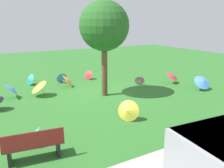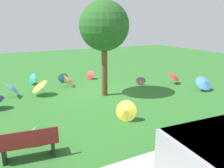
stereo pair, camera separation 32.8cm
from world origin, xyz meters
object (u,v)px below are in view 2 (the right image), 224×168
Objects in this scene: parasol_red_0 at (90,75)px; parasol_red_2 at (174,76)px; parasol_yellow_2 at (39,85)px; park_bench at (29,144)px; parasol_blue_1 at (204,82)px; parasol_teal_6 at (31,79)px; parasol_pink_0 at (141,80)px; parasol_teal_0 at (29,134)px; parasol_blue_2 at (63,77)px; shade_tree at (104,27)px; parasol_yellow_1 at (126,111)px; parasol_orange_0 at (70,80)px; parasol_blue_3 at (13,88)px.

parasol_red_2 is (-4.13, 3.50, 0.18)m from parasol_red_0.
parasol_red_0 is at bearing -150.91° from parasol_yellow_2.
parasol_blue_1 is at bearing -166.11° from park_bench.
parasol_red_2 is 8.70m from parasol_teal_6.
park_bench is 8.77m from parasol_pink_0.
parasol_yellow_2 is at bearing -22.35° from parasol_blue_1.
parasol_teal_0 is at bearing -98.19° from park_bench.
parasol_blue_1 is 1.94m from parasol_red_2.
parasol_red_0 is at bearing 177.98° from parasol_blue_2.
shade_tree is at bearing -136.05° from park_bench.
parasol_yellow_1 is (-0.44, 6.89, 0.09)m from parasol_blue_2.
parasol_red_2 is (-4.74, -0.03, -2.99)m from shade_tree.
parasol_pink_0 is at bearing 128.80° from parasol_red_0.
parasol_teal_0 is 9.59m from parasol_red_2.
parasol_red_0 is 2.02m from parasol_orange_0.
parasol_teal_6 is at bearing -90.10° from parasol_yellow_2.
parasol_blue_1 is 6.07m from parasol_yellow_1.
parasol_yellow_1 is at bearing 93.66° from parasol_blue_2.
parasol_yellow_2 is at bearing -6.87° from parasol_pink_0.
parasol_orange_0 is 5.76m from parasol_yellow_1.
parasol_red_2 is at bearing 168.37° from parasol_blue_3.
parasol_blue_1 is 1.33× the size of parasol_teal_0.
parasol_orange_0 reaches higher than parasol_red_0.
parasol_pink_0 is at bearing -164.09° from shade_tree.
shade_tree reaches higher than parasol_teal_0.
parasol_yellow_2 reaches higher than parasol_red_2.
parasol_yellow_1 is (-3.65, -0.92, -0.05)m from park_bench.
parasol_red_2 is (-7.77, 1.47, -0.06)m from parasol_yellow_2.
parasol_teal_6 is at bearing -35.40° from parasol_blue_1.
parasol_yellow_2 is (-1.36, -5.73, 0.08)m from park_bench.
parasol_red_2 is at bearing 139.76° from parasol_red_0.
parasol_blue_2 is at bearing -112.33° from park_bench.
shade_tree is 6.44× the size of parasol_red_0.
parasol_blue_3 is (4.82, 1.66, 0.18)m from parasol_red_0.
parasol_blue_1 reaches higher than parasol_teal_0.
parasol_blue_1 is (-4.55, 5.39, 0.19)m from parasol_red_0.
parasol_blue_3 is (-0.17, -6.10, 0.02)m from park_bench.
parasol_yellow_1 is at bearing 77.47° from shade_tree.
parasol_teal_6 is (-1.23, -7.25, 0.05)m from parasol_teal_0.
parasol_pink_0 is 5.42m from parasol_yellow_1.
shade_tree reaches higher than parasol_blue_2.
parasol_blue_2 is 0.74× the size of parasol_yellow_1.
parasol_red_0 is at bearing 173.31° from parasol_teal_6.
parasol_yellow_2 is 0.92× the size of parasol_red_2.
shade_tree reaches higher than park_bench.
parasol_pink_0 is 8.16m from parasol_teal_0.
parasol_blue_1 is at bearing 139.28° from parasol_blue_2.
parasol_blue_3 is (3.48, -5.17, 0.07)m from parasol_yellow_1.
parasol_orange_0 is at bearing -34.54° from parasol_blue_1.
parasol_blue_3 is at bearing 60.35° from parasol_teal_6.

